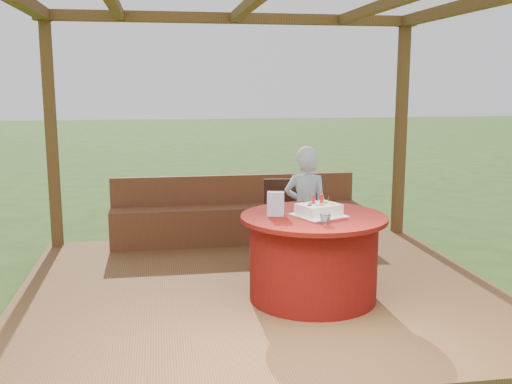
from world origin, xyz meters
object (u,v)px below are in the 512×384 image
Objects in this scene: elderly_woman at (306,206)px; chair at (286,217)px; birthday_cake at (319,210)px; gift_bag at (276,204)px; drinking_glass at (325,219)px; table at (313,257)px; bench at (236,221)px.

chair is at bearing 141.23° from elderly_woman.
elderly_woman is at bearing -38.77° from chair.
birthday_cake reaches higher than chair.
birthday_cake is 0.38m from gift_bag.
elderly_woman is 13.52× the size of drinking_glass.
table is 0.43m from birthday_cake.
chair is 0.70× the size of elderly_woman.
birthday_cake is at bearing -87.38° from chair.
drinking_glass is at bearing -97.13° from elderly_woman.
gift_bag is at bearing 131.11° from drinking_glass.
bench is at bearing 106.12° from gift_bag.
drinking_glass is at bearing -35.25° from gift_bag.
gift_bag is 2.23× the size of drinking_glass.
elderly_woman is 1.00m from birthday_cake.
gift_bag is at bearing 171.26° from table.
gift_bag reaches higher than table.
chair reaches higher than bench.
elderly_woman reaches higher than table.
bench reaches higher than table.
chair is at bearing 90.71° from drinking_glass.
bench is 2.19m from birthday_cake.
bench is 2.36× the size of elderly_woman.
elderly_woman reaches higher than bench.
chair is 0.27m from elderly_woman.
table is at bearing 91.23° from drinking_glass.
chair is 4.28× the size of gift_bag.
chair is at bearing 92.62° from birthday_cake.
drinking_glass is at bearing -95.81° from birthday_cake.
drinking_glass is (0.43, -2.39, 0.54)m from bench.
drinking_glass reaches higher than table.
chair reaches higher than table.
table is at bearing 165.26° from birthday_cake.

